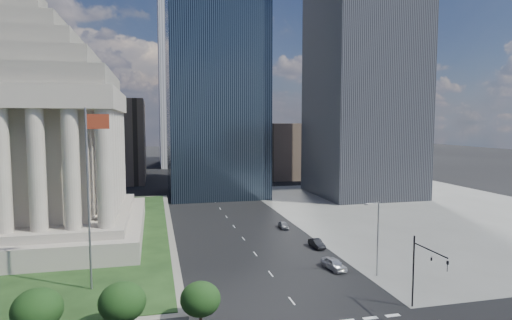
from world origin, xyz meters
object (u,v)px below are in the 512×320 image
object	(u,v)px
traffic_signal_ne	(424,266)
street_lamp_north	(377,234)
parked_sedan_mid	(317,244)
parked_sedan_near	(334,264)
parked_sedan_far	(283,225)
flagpole	(90,189)
war_memorial	(27,115)

from	to	relation	value
traffic_signal_ne	street_lamp_north	world-z (taller)	street_lamp_north
parked_sedan_mid	traffic_signal_ne	bearing A→B (deg)	-89.03
parked_sedan_near	street_lamp_north	bearing A→B (deg)	-49.72
parked_sedan_near	parked_sedan_mid	world-z (taller)	parked_sedan_near
street_lamp_north	parked_sedan_far	distance (m)	28.23
flagpole	parked_sedan_near	world-z (taller)	flagpole
flagpole	parked_sedan_near	distance (m)	33.54
street_lamp_north	parked_sedan_mid	xyz separation A→B (m)	(-2.81, 13.98, -4.99)
war_memorial	flagpole	bearing A→B (deg)	-63.11
parked_sedan_near	parked_sedan_mid	size ratio (longest dim) A/B	1.13
flagpole	street_lamp_north	size ratio (longest dim) A/B	2.00
war_memorial	traffic_signal_ne	bearing A→B (deg)	-36.42
traffic_signal_ne	parked_sedan_far	xyz separation A→B (m)	(-3.50, 38.75, -4.59)
war_memorial	parked_sedan_far	distance (m)	47.95
traffic_signal_ne	parked_sedan_far	bearing A→B (deg)	95.16
parked_sedan_far	street_lamp_north	bearing A→B (deg)	-77.27
traffic_signal_ne	parked_sedan_near	bearing A→B (deg)	103.13
war_memorial	parked_sedan_far	bearing A→B (deg)	5.90
flagpole	traffic_signal_ne	size ratio (longest dim) A/B	2.50
parked_sedan_near	war_memorial	bearing A→B (deg)	146.68
street_lamp_north	parked_sedan_near	distance (m)	7.50
traffic_signal_ne	street_lamp_north	distance (m)	11.34
parked_sedan_mid	parked_sedan_far	distance (m)	13.55
war_memorial	street_lamp_north	distance (m)	54.92
traffic_signal_ne	parked_sedan_mid	world-z (taller)	traffic_signal_ne
street_lamp_north	war_memorial	bearing A→B (deg)	154.08
parked_sedan_near	parked_sedan_mid	distance (m)	10.38
parked_sedan_mid	parked_sedan_near	bearing A→B (deg)	-101.92
war_memorial	parked_sedan_mid	world-z (taller)	war_memorial
parked_sedan_mid	street_lamp_north	bearing A→B (deg)	-82.15
traffic_signal_ne	parked_sedan_mid	xyz separation A→B (m)	(-1.98, 25.28, -4.58)
traffic_signal_ne	parked_sedan_mid	bearing A→B (deg)	94.48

